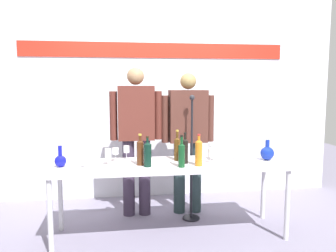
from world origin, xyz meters
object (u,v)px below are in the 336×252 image
wine_glass_left_2 (108,154)px  wine_glass_right_0 (213,150)px  wine_bottle_4 (140,151)px  wine_glass_right_4 (215,152)px  wine_bottle_2 (177,148)px  wine_bottle_1 (148,153)px  wine_bottle_3 (199,152)px  wine_bottle_5 (185,150)px  wine_glass_right_2 (211,147)px  wine_glass_left_1 (115,151)px  wine_glass_right_3 (211,153)px  decanter_blue_right (267,153)px  wine_glass_left_0 (126,149)px  presenter_left (136,132)px  decanter_blue_left (60,160)px  wine_bottle_0 (182,154)px  wine_glass_left_3 (89,150)px  wine_glass_right_1 (238,150)px  display_table (170,169)px  wine_glass_left_4 (85,159)px  microphone_stand (191,179)px  presenter_right (188,133)px

wine_glass_left_2 → wine_glass_right_0: bearing=5.3°
wine_bottle_4 → wine_glass_right_4: (0.79, 0.06, -0.04)m
wine_bottle_2 → wine_glass_left_2: wine_bottle_2 is taller
wine_bottle_1 → wine_bottle_4: wine_bottle_4 is taller
wine_bottle_3 → wine_bottle_1: bearing=176.1°
wine_bottle_5 → wine_glass_right_0: (0.34, 0.13, -0.03)m
wine_glass_left_2 → wine_glass_right_2: (1.13, 0.26, -0.01)m
wine_bottle_2 → wine_glass_left_1: (-0.65, 0.03, -0.03)m
wine_bottle_1 → wine_glass_right_3: (0.66, 0.06, -0.03)m
decanter_blue_right → wine_glass_left_0: decanter_blue_right is taller
wine_glass_left_0 → wine_glass_left_2: bearing=-126.3°
wine_glass_right_2 → wine_bottle_4: bearing=-159.1°
presenter_left → wine_glass_right_4: size_ratio=12.06×
wine_glass_right_2 → wine_bottle_1: bearing=-152.6°
presenter_left → decanter_blue_left: bearing=-140.8°
wine_bottle_0 → wine_bottle_3: bearing=10.9°
wine_bottle_1 → wine_glass_right_2: 0.84m
decanter_blue_left → wine_glass_left_0: bearing=22.0°
wine_glass_left_3 → decanter_blue_left: bearing=-138.6°
wine_glass_left_2 → wine_glass_left_3: bearing=133.5°
wine_bottle_2 → wine_glass_right_2: (0.41, 0.15, -0.03)m
wine_glass_right_1 → wine_glass_left_2: bearing=-176.9°
decanter_blue_right → wine_bottle_5: bearing=-178.5°
wine_glass_left_0 → wine_bottle_3: bearing=-30.5°
display_table → wine_bottle_5: size_ratio=7.59×
display_table → decanter_blue_left: decanter_blue_left is taller
wine_glass_left_0 → wine_glass_right_4: same height
wine_glass_left_0 → wine_glass_left_4: bearing=-138.8°
wine_bottle_4 → wine_glass_left_3: wine_bottle_4 is taller
wine_glass_right_1 → wine_glass_right_0: bearing=174.0°
decanter_blue_right → wine_bottle_2: size_ratio=0.67×
wine_glass_left_2 → wine_glass_left_4: wine_glass_left_2 is taller
wine_bottle_0 → wine_glass_left_2: wine_bottle_0 is taller
wine_glass_left_3 → wine_bottle_1: bearing=-29.9°
wine_glass_right_2 → wine_glass_right_3: 0.33m
wine_bottle_0 → decanter_blue_right: bearing=10.8°
microphone_stand → wine_bottle_4: bearing=-145.0°
wine_bottle_1 → wine_glass_left_4: size_ratio=2.29×
wine_glass_left_0 → wine_glass_left_3: size_ratio=0.86×
display_table → wine_glass_left_1: bearing=165.4°
wine_glass_right_1 → wine_glass_right_3: size_ratio=0.98×
wine_glass_left_1 → wine_glass_right_3: (0.97, -0.20, -0.01)m
wine_glass_right_3 → microphone_stand: microphone_stand is taller
wine_bottle_1 → wine_glass_right_0: 0.76m
presenter_right → wine_bottle_2: (-0.22, -0.51, -0.08)m
decanter_blue_left → presenter_right: bearing=24.3°
wine_glass_left_3 → wine_bottle_4: bearing=-26.7°
wine_glass_left_0 → wine_glass_right_0: 0.93m
display_table → wine_glass_right_1: 0.77m
wine_bottle_4 → wine_glass_left_2: size_ratio=1.89×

